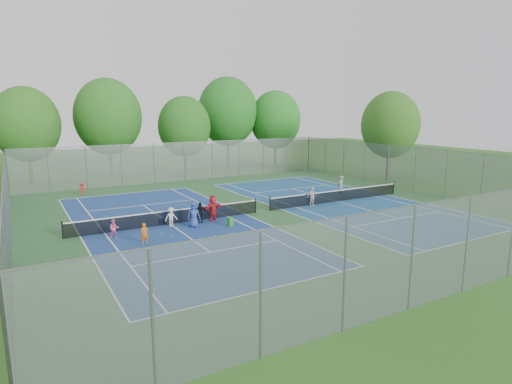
% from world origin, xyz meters
% --- Properties ---
extents(ground, '(120.00, 120.00, 0.00)m').
position_xyz_m(ground, '(0.00, 0.00, 0.00)').
color(ground, '#29591B').
rests_on(ground, ground).
extents(court_pad, '(32.00, 32.00, 0.01)m').
position_xyz_m(court_pad, '(0.00, 0.00, 0.01)').
color(court_pad, '#29572E').
rests_on(court_pad, ground).
extents(court_left, '(10.97, 23.77, 0.01)m').
position_xyz_m(court_left, '(-7.00, 0.00, 0.02)').
color(court_left, navy).
rests_on(court_left, court_pad).
extents(court_right, '(10.97, 23.77, 0.01)m').
position_xyz_m(court_right, '(7.00, 0.00, 0.02)').
color(court_right, navy).
rests_on(court_right, court_pad).
extents(net_left, '(12.87, 0.10, 0.91)m').
position_xyz_m(net_left, '(-7.00, 0.00, 0.46)').
color(net_left, black).
rests_on(net_left, ground).
extents(net_right, '(12.87, 0.10, 0.91)m').
position_xyz_m(net_right, '(7.00, 0.00, 0.46)').
color(net_right, black).
rests_on(net_right, ground).
extents(fence_north, '(32.00, 0.10, 4.00)m').
position_xyz_m(fence_north, '(0.00, 16.00, 2.00)').
color(fence_north, gray).
rests_on(fence_north, ground).
extents(fence_south, '(32.00, 0.10, 4.00)m').
position_xyz_m(fence_south, '(0.00, -16.00, 2.00)').
color(fence_south, gray).
rests_on(fence_south, ground).
extents(fence_west, '(0.10, 32.00, 4.00)m').
position_xyz_m(fence_west, '(-16.00, 0.00, 2.00)').
color(fence_west, gray).
rests_on(fence_west, ground).
extents(fence_east, '(0.10, 32.00, 4.00)m').
position_xyz_m(fence_east, '(16.00, 0.00, 2.00)').
color(fence_east, gray).
rests_on(fence_east, ground).
extents(tree_nw, '(6.40, 6.40, 9.58)m').
position_xyz_m(tree_nw, '(-14.00, 22.00, 5.89)').
color(tree_nw, '#443326').
rests_on(tree_nw, ground).
extents(tree_nl, '(7.20, 7.20, 10.69)m').
position_xyz_m(tree_nl, '(-6.00, 23.00, 6.54)').
color(tree_nl, '#443326').
rests_on(tree_nl, ground).
extents(tree_nc, '(6.00, 6.00, 8.85)m').
position_xyz_m(tree_nc, '(2.00, 21.00, 5.39)').
color(tree_nc, '#443326').
rests_on(tree_nc, ground).
extents(tree_nr, '(7.60, 7.60, 11.42)m').
position_xyz_m(tree_nr, '(9.00, 24.00, 7.04)').
color(tree_nr, '#443326').
rests_on(tree_nr, ground).
extents(tree_ne, '(6.60, 6.60, 9.77)m').
position_xyz_m(tree_ne, '(15.00, 22.00, 5.97)').
color(tree_ne, '#443326').
rests_on(tree_ne, ground).
extents(tree_side_e, '(6.00, 6.00, 9.20)m').
position_xyz_m(tree_side_e, '(19.00, 6.00, 5.74)').
color(tree_side_e, '#443326').
rests_on(tree_side_e, ground).
extents(ball_crate, '(0.45, 0.45, 0.33)m').
position_xyz_m(ball_crate, '(-7.40, 0.44, 0.17)').
color(ball_crate, '#183DBA').
rests_on(ball_crate, ground).
extents(ball_hopper, '(0.35, 0.35, 0.59)m').
position_xyz_m(ball_hopper, '(-3.83, -2.37, 0.29)').
color(ball_hopper, green).
rests_on(ball_hopper, ground).
extents(student_a, '(0.46, 0.32, 1.19)m').
position_xyz_m(student_a, '(-9.54, -3.25, 0.59)').
color(student_a, orange).
rests_on(student_a, ground).
extents(student_b, '(0.56, 0.45, 1.11)m').
position_xyz_m(student_b, '(-10.77, -1.25, 0.56)').
color(student_b, pink).
rests_on(student_b, ground).
extents(student_c, '(0.82, 0.48, 1.27)m').
position_xyz_m(student_c, '(-7.12, -0.60, 0.63)').
color(student_c, silver).
rests_on(student_c, ground).
extents(student_d, '(0.87, 0.54, 1.38)m').
position_xyz_m(student_d, '(-5.15, -0.60, 0.69)').
color(student_d, black).
rests_on(student_d, ground).
extents(student_e, '(0.86, 0.64, 1.61)m').
position_xyz_m(student_e, '(-5.91, -1.44, 0.81)').
color(student_e, '#2A479B').
rests_on(student_e, ground).
extents(student_f, '(1.70, 1.01, 1.74)m').
position_xyz_m(student_f, '(-4.21, -0.60, 0.87)').
color(student_f, red).
rests_on(student_f, ground).
extents(child_far_baseline, '(0.76, 0.52, 1.09)m').
position_xyz_m(child_far_baseline, '(-10.48, 13.08, 0.54)').
color(child_far_baseline, red).
rests_on(child_far_baseline, ground).
extents(instructor, '(0.73, 0.59, 1.75)m').
position_xyz_m(instructor, '(8.77, 1.66, 0.88)').
color(instructor, gray).
rests_on(instructor, ground).
extents(teen_court_b, '(0.88, 0.37, 1.49)m').
position_xyz_m(teen_court_b, '(4.19, -0.34, 0.74)').
color(teen_court_b, silver).
rests_on(teen_court_b, ground).
extents(tennis_ball_0, '(0.07, 0.07, 0.07)m').
position_xyz_m(tennis_ball_0, '(-11.18, -1.40, 0.03)').
color(tennis_ball_0, '#BDD431').
rests_on(tennis_ball_0, ground).
extents(tennis_ball_1, '(0.07, 0.07, 0.07)m').
position_xyz_m(tennis_ball_1, '(-4.62, -3.94, 0.03)').
color(tennis_ball_1, '#BAD431').
rests_on(tennis_ball_1, ground).
extents(tennis_ball_2, '(0.07, 0.07, 0.07)m').
position_xyz_m(tennis_ball_2, '(-8.19, -1.94, 0.03)').
color(tennis_ball_2, yellow).
rests_on(tennis_ball_2, ground).
extents(tennis_ball_3, '(0.07, 0.07, 0.07)m').
position_xyz_m(tennis_ball_3, '(-8.27, -4.99, 0.03)').
color(tennis_ball_3, '#C3D932').
rests_on(tennis_ball_3, ground).
extents(tennis_ball_4, '(0.07, 0.07, 0.07)m').
position_xyz_m(tennis_ball_4, '(-5.61, -3.99, 0.03)').
color(tennis_ball_4, '#D4F138').
rests_on(tennis_ball_4, ground).
extents(tennis_ball_5, '(0.07, 0.07, 0.07)m').
position_xyz_m(tennis_ball_5, '(-4.85, -6.91, 0.03)').
color(tennis_ball_5, '#CDD832').
rests_on(tennis_ball_5, ground).
extents(tennis_ball_6, '(0.07, 0.07, 0.07)m').
position_xyz_m(tennis_ball_6, '(-7.80, -2.72, 0.03)').
color(tennis_ball_6, '#D0E936').
rests_on(tennis_ball_6, ground).
extents(tennis_ball_7, '(0.07, 0.07, 0.07)m').
position_xyz_m(tennis_ball_7, '(-3.88, -5.26, 0.03)').
color(tennis_ball_7, '#ADD230').
rests_on(tennis_ball_7, ground).
extents(tennis_ball_8, '(0.07, 0.07, 0.07)m').
position_xyz_m(tennis_ball_8, '(-6.91, -1.18, 0.03)').
color(tennis_ball_8, '#F3F538').
rests_on(tennis_ball_8, ground).
extents(tennis_ball_9, '(0.07, 0.07, 0.07)m').
position_xyz_m(tennis_ball_9, '(-10.75, -1.50, 0.03)').
color(tennis_ball_9, '#C1E034').
rests_on(tennis_ball_9, ground).
extents(tennis_ball_10, '(0.07, 0.07, 0.07)m').
position_xyz_m(tennis_ball_10, '(-4.09, -1.67, 0.03)').
color(tennis_ball_10, yellow).
rests_on(tennis_ball_10, ground).
extents(tennis_ball_11, '(0.07, 0.07, 0.07)m').
position_xyz_m(tennis_ball_11, '(-7.16, -6.78, 0.03)').
color(tennis_ball_11, yellow).
rests_on(tennis_ball_11, ground).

